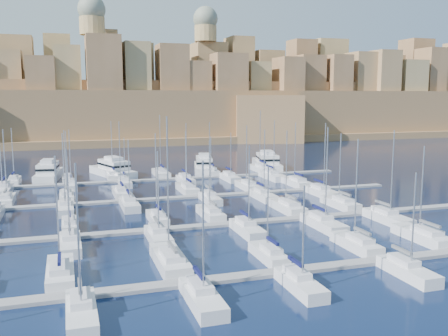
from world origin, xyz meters
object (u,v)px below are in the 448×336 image
object	(u,v)px
motor_yacht_d	(267,162)
motor_yacht_b	(113,169)
sailboat_4	(356,244)
sailboat_2	(170,260)
motor_yacht_a	(48,173)
motor_yacht_c	(204,166)

from	to	relation	value
motor_yacht_d	motor_yacht_b	bearing A→B (deg)	-179.09
motor_yacht_b	sailboat_4	bearing A→B (deg)	-70.62
sailboat_2	motor_yacht_b	distance (m)	69.68
motor_yacht_a	motor_yacht_b	bearing A→B (deg)	2.68
motor_yacht_a	motor_yacht_b	size ratio (longest dim) A/B	0.91
motor_yacht_c	motor_yacht_d	xyz separation A→B (m)	(18.32, 1.28, -0.00)
sailboat_2	motor_yacht_a	distance (m)	70.67
sailboat_4	motor_yacht_b	size ratio (longest dim) A/B	0.82
motor_yacht_c	motor_yacht_b	bearing A→B (deg)	178.48
sailboat_4	motor_yacht_b	distance (m)	74.68
sailboat_4	motor_yacht_d	distance (m)	73.06
sailboat_4	motor_yacht_a	xyz separation A→B (m)	(-39.96, 69.73, 0.98)
sailboat_4	motor_yacht_a	world-z (taller)	sailboat_4
motor_yacht_a	motor_yacht_c	world-z (taller)	same
motor_yacht_c	motor_yacht_d	size ratio (longest dim) A/B	0.86
motor_yacht_d	motor_yacht_c	bearing A→B (deg)	-176.02
motor_yacht_b	motor_yacht_a	bearing A→B (deg)	-177.32
motor_yacht_d	sailboat_4	bearing A→B (deg)	-103.30
sailboat_4	motor_yacht_c	world-z (taller)	sailboat_4
sailboat_2	sailboat_4	size ratio (longest dim) A/B	1.22
motor_yacht_a	sailboat_2	bearing A→B (deg)	-77.43
motor_yacht_b	motor_yacht_d	bearing A→B (deg)	0.91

